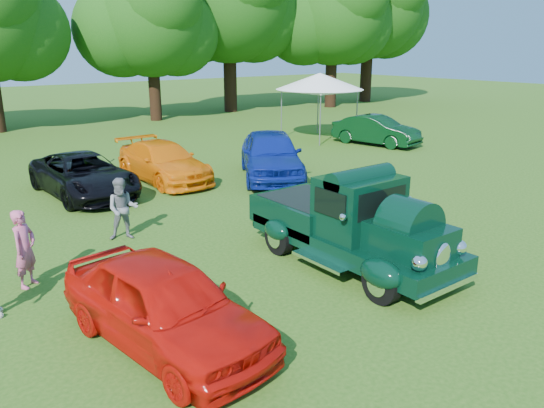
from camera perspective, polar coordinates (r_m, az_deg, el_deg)
ground at (r=10.24m, az=5.09°, el=-9.33°), size 120.00×120.00×0.00m
hero_pickup at (r=11.27m, az=8.41°, el=-2.32°), size 2.32×4.98×1.95m
red_convertible at (r=8.40m, az=-11.52°, el=-10.47°), size 2.20×4.27×1.39m
back_car_black at (r=17.35m, az=-19.59°, el=2.96°), size 2.33×4.74×1.30m
back_car_orange at (r=18.55m, az=-11.60°, el=4.46°), size 1.91×4.55×1.31m
back_car_blue at (r=18.54m, az=-0.10°, el=5.34°), size 4.22×5.19×1.66m
back_car_green at (r=25.46m, az=11.13°, el=7.79°), size 2.23×4.32×1.36m
spectator_pink at (r=11.16m, az=-25.06°, el=-4.37°), size 0.66×0.65×1.54m
spectator_grey at (r=13.08m, az=-15.75°, el=-0.51°), size 0.91×0.83×1.51m
canopy_tent at (r=26.48m, az=5.16°, el=12.96°), size 4.59×4.59×3.21m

